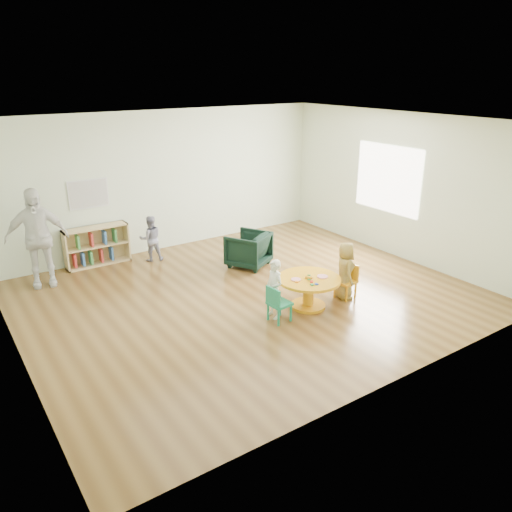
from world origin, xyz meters
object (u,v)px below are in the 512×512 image
Objects in this scene: kid_chair_left at (277,303)px; kid_chair_right at (347,280)px; activity_table at (309,287)px; bookshelf at (96,246)px; armchair at (248,249)px; adult_caretaker at (37,238)px; child_right at (345,270)px; toddler at (151,238)px; child_left at (274,289)px.

kid_chair_left reaches higher than kid_chair_right.
bookshelf reaches higher than activity_table.
kid_chair_right is 2.14m from armchair.
activity_table is at bearing -33.46° from adult_caretaker.
child_right is (2.86, -3.78, 0.11)m from bookshelf.
activity_table is at bearing 55.63° from armchair.
activity_table is 1.75× the size of kid_chair_left.
kid_chair_right is 0.18m from child_right.
child_left is at bearing 112.65° from toddler.
toddler reaches higher than kid_chair_right.
adult_caretaker is (-3.95, 3.31, 0.39)m from child_right.
adult_caretaker is at bearing -156.76° from bookshelf.
child_left is (1.50, -3.70, 0.09)m from bookshelf.
kid_chair_left is 2.30m from armchair.
child_left is 0.97× the size of child_right.
adult_caretaker reaches higher than kid_chair_right.
toddler reaches higher than activity_table.
child_right reaches higher than bookshelf.
activity_table is 1.76× the size of kid_chair_right.
child_right is at bearing 75.05° from armchair.
kid_chair_left is 0.33× the size of adult_caretaker.
child_right is (1.40, 0.06, 0.17)m from kid_chair_left.
kid_chair_left is 0.22m from child_left.
child_left is at bearing 37.94° from armchair.
toddler reaches higher than kid_chair_left.
child_left is (0.04, 0.14, 0.16)m from kid_chair_left.
bookshelf is at bearing -163.44° from kid_chair_left.
activity_table is at bearing 88.64° from child_left.
child_right is 5.17m from adult_caretaker.
kid_chair_left is 0.62× the size of toddler.
child_left is 1.02× the size of toddler.
armchair is at bearing 157.59° from child_left.
adult_caretaker is (-3.25, 3.25, 0.52)m from activity_table.
activity_table is 0.77m from kid_chair_right.
armchair is at bearing 150.12° from toddler.
child_left is 0.53× the size of adult_caretaker.
kid_chair_left is 0.59× the size of child_right.
kid_chair_right is 0.47× the size of bookshelf.
toddler is (-1.41, 1.31, 0.12)m from armchair.
child_left is at bearing -39.64° from adult_caretaker.
armchair is 0.79× the size of child_left.
armchair reaches higher than activity_table.
activity_table is 4.63m from adult_caretaker.
armchair is (2.35, -1.72, -0.04)m from bookshelf.
child_right is at bearing 88.13° from kid_chair_left.
kid_chair_right is 0.62× the size of toddler.
kid_chair_left is at bearing -41.28° from adult_caretaker.
kid_chair_right is at bearing -72.78° from child_right.
kid_chair_right reaches higher than activity_table.
kid_chair_right is at bearing -52.36° from bookshelf.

